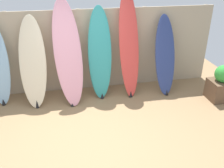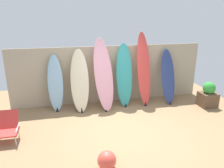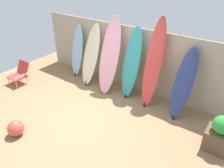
% 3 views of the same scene
% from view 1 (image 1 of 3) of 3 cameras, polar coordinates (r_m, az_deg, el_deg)
% --- Properties ---
extents(ground, '(7.68, 7.68, 0.00)m').
position_cam_1_polar(ground, '(4.26, -4.33, -13.01)').
color(ground, '#8E704C').
extents(fence_back, '(6.08, 0.11, 1.80)m').
position_cam_1_polar(fence_back, '(5.59, -7.24, 7.48)').
color(fence_back, tan).
rests_on(fence_back, ground).
extents(surfboard_cream_1, '(0.56, 0.70, 1.77)m').
position_cam_1_polar(surfboard_cream_1, '(5.20, -17.65, 4.60)').
color(surfboard_cream_1, beige).
rests_on(surfboard_cream_1, ground).
extents(surfboard_pink_2, '(0.65, 0.88, 2.08)m').
position_cam_1_polar(surfboard_pink_2, '(5.09, -10.04, 6.94)').
color(surfboard_pink_2, pink).
rests_on(surfboard_pink_2, ground).
extents(surfboard_teal_3, '(0.54, 0.58, 1.91)m').
position_cam_1_polar(surfboard_teal_3, '(5.24, -2.80, 6.91)').
color(surfboard_teal_3, teal).
rests_on(surfboard_teal_3, ground).
extents(surfboard_red_4, '(0.44, 0.68, 2.22)m').
position_cam_1_polar(surfboard_red_4, '(5.31, 3.90, 8.86)').
color(surfboard_red_4, '#D13D38').
rests_on(surfboard_red_4, ground).
extents(surfboard_navy_5, '(0.50, 0.74, 1.68)m').
position_cam_1_polar(surfboard_navy_5, '(5.61, 12.02, 6.41)').
color(surfboard_navy_5, navy).
rests_on(surfboard_navy_5, ground).
extents(planter_box, '(0.49, 0.45, 0.77)m').
position_cam_1_polar(planter_box, '(5.75, 23.76, -0.10)').
color(planter_box, brown).
rests_on(planter_box, ground).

